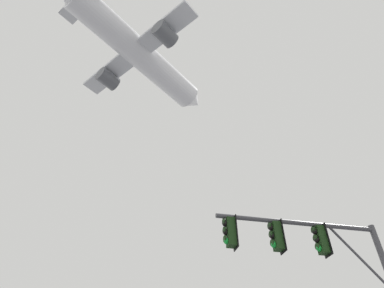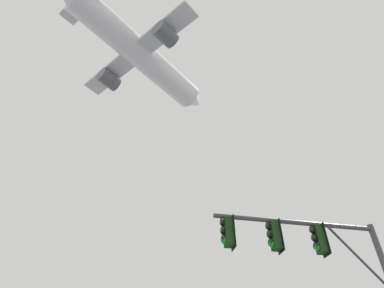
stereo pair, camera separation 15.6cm
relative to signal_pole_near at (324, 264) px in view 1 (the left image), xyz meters
The scene contains 2 objects.
signal_pole_near is the anchor object (origin of this frame).
airplane 42.91m from the signal_pole_near, 116.51° to the left, with size 22.21×21.78×7.55m.
Camera 1 is at (-0.95, -3.10, 1.52)m, focal length 30.37 mm.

